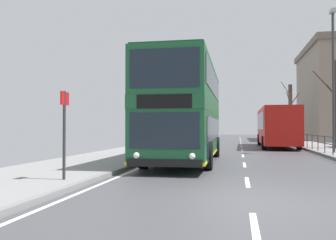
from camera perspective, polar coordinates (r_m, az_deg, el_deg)
ground at (r=8.13m, az=7.62°, el=-11.91°), size 15.80×140.00×0.20m
double_decker_bus_main at (r=16.23m, az=2.77°, el=1.32°), size 2.78×10.22×4.30m
background_bus_far_lane at (r=29.51m, az=16.68°, el=-0.93°), size 2.68×10.53×3.00m
pedestrian_railing_far_kerb at (r=20.15m, az=24.49°, el=-3.26°), size 0.05×21.05×0.95m
bus_stop_sign_near at (r=10.25m, az=-15.99°, el=-0.67°), size 0.08×0.44×2.40m
street_lamp_far_side at (r=22.66m, az=24.54°, el=7.20°), size 0.28×0.60×8.10m
bare_tree_far_01 at (r=41.65m, az=18.68°, el=1.30°), size 2.36×3.13×6.28m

